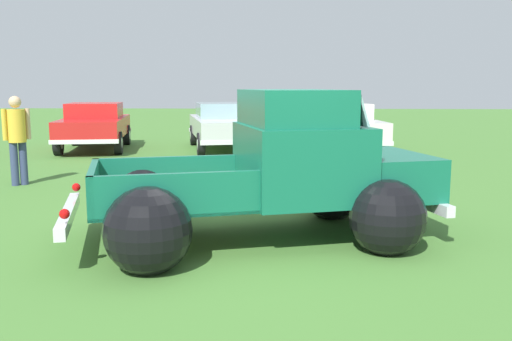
{
  "coord_description": "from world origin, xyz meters",
  "views": [
    {
      "loc": [
        0.37,
        -6.95,
        1.98
      ],
      "look_at": [
        0.0,
        1.26,
        0.71
      ],
      "focal_mm": 38.94,
      "sensor_mm": 36.0,
      "label": 1
    }
  ],
  "objects_px": {
    "show_car_0": "(95,124)",
    "spectator_1": "(17,134)",
    "show_car_2": "(340,125)",
    "show_car_1": "(223,124)",
    "vintage_pickup_truck": "(281,181)",
    "spectator_0": "(262,132)"
  },
  "relations": [
    {
      "from": "show_car_0",
      "to": "spectator_1",
      "type": "relative_size",
      "value": 2.49
    },
    {
      "from": "spectator_1",
      "to": "show_car_0",
      "type": "bearing_deg",
      "value": 146.32
    },
    {
      "from": "show_car_0",
      "to": "show_car_2",
      "type": "distance_m",
      "value": 7.52
    },
    {
      "from": "show_car_1",
      "to": "spectator_1",
      "type": "height_order",
      "value": "spectator_1"
    },
    {
      "from": "spectator_1",
      "to": "show_car_1",
      "type": "bearing_deg",
      "value": 113.29
    },
    {
      "from": "vintage_pickup_truck",
      "to": "show_car_0",
      "type": "distance_m",
      "value": 11.34
    },
    {
      "from": "vintage_pickup_truck",
      "to": "spectator_0",
      "type": "relative_size",
      "value": 3.08
    },
    {
      "from": "show_car_0",
      "to": "spectator_0",
      "type": "height_order",
      "value": "spectator_0"
    },
    {
      "from": "show_car_2",
      "to": "show_car_0",
      "type": "bearing_deg",
      "value": -97.19
    },
    {
      "from": "show_car_2",
      "to": "vintage_pickup_truck",
      "type": "bearing_deg",
      "value": -16.88
    },
    {
      "from": "spectator_1",
      "to": "spectator_0",
      "type": "bearing_deg",
      "value": 75.18
    },
    {
      "from": "spectator_0",
      "to": "spectator_1",
      "type": "height_order",
      "value": "spectator_1"
    },
    {
      "from": "show_car_1",
      "to": "show_car_2",
      "type": "height_order",
      "value": "same"
    },
    {
      "from": "show_car_1",
      "to": "spectator_0",
      "type": "height_order",
      "value": "spectator_0"
    },
    {
      "from": "vintage_pickup_truck",
      "to": "show_car_0",
      "type": "xyz_separation_m",
      "value": [
        -5.74,
        9.79,
        0.02
      ]
    },
    {
      "from": "vintage_pickup_truck",
      "to": "spectator_0",
      "type": "height_order",
      "value": "vintage_pickup_truck"
    },
    {
      "from": "vintage_pickup_truck",
      "to": "show_car_0",
      "type": "relative_size",
      "value": 1.13
    },
    {
      "from": "show_car_1",
      "to": "spectator_0",
      "type": "xyz_separation_m",
      "value": [
        1.37,
        -4.27,
        0.13
      ]
    },
    {
      "from": "show_car_1",
      "to": "show_car_2",
      "type": "distance_m",
      "value": 3.6
    },
    {
      "from": "spectator_1",
      "to": "show_car_2",
      "type": "bearing_deg",
      "value": 92.33
    },
    {
      "from": "show_car_0",
      "to": "show_car_1",
      "type": "bearing_deg",
      "value": 82.69
    },
    {
      "from": "show_car_0",
      "to": "show_car_1",
      "type": "relative_size",
      "value": 0.9
    }
  ]
}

